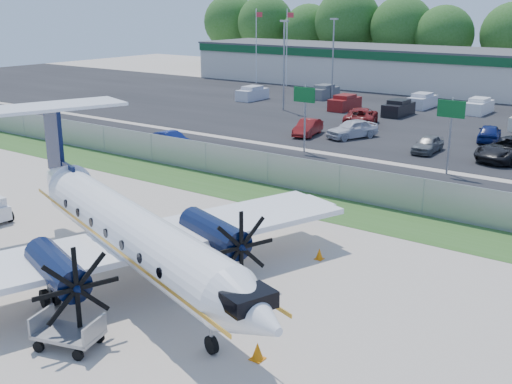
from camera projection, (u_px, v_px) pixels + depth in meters
The scene contains 25 objects.
ground at pixel (168, 280), 25.92m from camera, with size 170.00×170.00×0.00m, color #B8AB9C.
grass_verge at pixel (321, 207), 35.19m from camera, with size 170.00×4.00×0.02m, color #2D561E.
access_road at pixel (377, 180), 40.59m from camera, with size 170.00×8.00×0.02m, color black.
parking_lot at pixel (483, 129), 56.81m from camera, with size 170.00×32.00×0.02m, color black.
perimeter_fence at pixel (339, 182), 36.45m from camera, with size 120.00×0.06×1.99m.
building_west at pixel (358, 65), 86.67m from camera, with size 46.40×12.40×5.24m.
sign_left at pixel (305, 104), 47.13m from camera, with size 1.80×0.26×5.00m.
sign_mid at pixel (451, 120), 40.88m from camera, with size 1.80×0.26×5.00m.
flagpole_west at pixel (257, 42), 87.20m from camera, with size 1.06×0.12×10.00m.
flagpole_east at pixel (287, 43), 84.36m from camera, with size 1.06×0.12×10.00m.
light_pole_nw at pixel (284, 59), 65.14m from camera, with size 0.90×0.35×9.09m.
light_pole_sw at pixel (333, 53), 72.87m from camera, with size 0.90×0.35×9.09m.
aircraft at pixel (129, 230), 24.72m from camera, with size 19.96×19.45×6.13m.
baggage_cart_near at pixel (68, 333), 20.75m from camera, with size 2.40×1.83×1.12m.
baggage_cart_far at pixel (116, 244), 28.60m from camera, with size 2.06×1.50×0.98m.
cone_nose at pixel (258, 351), 20.12m from camera, with size 0.42×0.42×0.59m.
cone_starboard_wing at pixel (319, 254), 28.00m from camera, with size 0.36×0.36×0.51m.
road_car_west at pixel (172, 149), 48.95m from camera, with size 1.44×4.14×1.36m, color navy.
parked_car_a at pixel (308, 135), 54.11m from camera, with size 1.44×4.13×1.36m, color maroon.
parked_car_b at pixel (352, 138), 53.07m from camera, with size 1.84×4.57×1.56m, color silver.
parked_car_c at pixel (427, 153), 47.96m from camera, with size 1.51×3.76×1.28m, color #595B5E.
parked_car_d at pixel (508, 161), 45.54m from camera, with size 2.74×5.95×1.65m, color black.
parked_car_f at pixel (361, 125), 58.54m from camera, with size 2.73×5.92×1.65m, color maroon.
parked_car_g at pixel (488, 142), 51.68m from camera, with size 1.68×4.19×1.43m, color navy.
far_parking_rows at pixel (500, 121), 60.68m from camera, with size 56.00×10.00×1.60m, color gray, non-canonical shape.
Camera 1 is at (16.99, -17.09, 10.80)m, focal length 45.00 mm.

